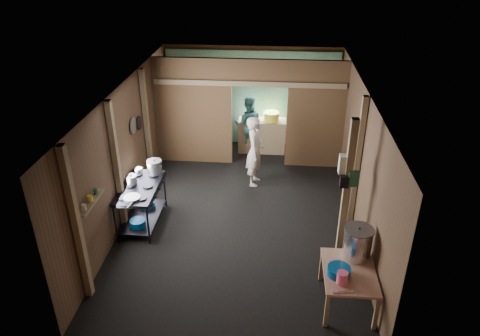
# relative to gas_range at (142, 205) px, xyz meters

# --- Properties ---
(floor) EXTENTS (4.50, 7.00, 0.00)m
(floor) POSITION_rel_gas_range_xyz_m (1.88, 0.60, -0.42)
(floor) COLOR black
(floor) RESTS_ON ground
(ceiling) EXTENTS (4.50, 7.00, 0.00)m
(ceiling) POSITION_rel_gas_range_xyz_m (1.88, 0.60, 2.18)
(ceiling) COLOR #4A4947
(ceiling) RESTS_ON ground
(wall_back) EXTENTS (4.50, 0.00, 2.60)m
(wall_back) POSITION_rel_gas_range_xyz_m (1.88, 4.10, 0.88)
(wall_back) COLOR brown
(wall_back) RESTS_ON ground
(wall_front) EXTENTS (4.50, 0.00, 2.60)m
(wall_front) POSITION_rel_gas_range_xyz_m (1.88, -2.90, 0.88)
(wall_front) COLOR brown
(wall_front) RESTS_ON ground
(wall_left) EXTENTS (0.00, 7.00, 2.60)m
(wall_left) POSITION_rel_gas_range_xyz_m (-0.37, 0.60, 0.88)
(wall_left) COLOR brown
(wall_left) RESTS_ON ground
(wall_right) EXTENTS (0.00, 7.00, 2.60)m
(wall_right) POSITION_rel_gas_range_xyz_m (4.13, 0.60, 0.88)
(wall_right) COLOR brown
(wall_right) RESTS_ON ground
(partition_left) EXTENTS (1.85, 0.10, 2.60)m
(partition_left) POSITION_rel_gas_range_xyz_m (0.55, 2.80, 0.88)
(partition_left) COLOR brown
(partition_left) RESTS_ON floor
(partition_right) EXTENTS (1.35, 0.10, 2.60)m
(partition_right) POSITION_rel_gas_range_xyz_m (3.46, 2.80, 0.88)
(partition_right) COLOR brown
(partition_right) RESTS_ON floor
(partition_header) EXTENTS (1.30, 0.10, 0.60)m
(partition_header) POSITION_rel_gas_range_xyz_m (2.13, 2.80, 1.88)
(partition_header) COLOR brown
(partition_header) RESTS_ON wall_back
(turquoise_panel) EXTENTS (4.40, 0.06, 2.50)m
(turquoise_panel) POSITION_rel_gas_range_xyz_m (1.88, 4.04, 0.83)
(turquoise_panel) COLOR #76BDB3
(turquoise_panel) RESTS_ON wall_back
(back_counter) EXTENTS (1.20, 0.50, 0.85)m
(back_counter) POSITION_rel_gas_range_xyz_m (2.18, 3.55, 0.01)
(back_counter) COLOR #8D7956
(back_counter) RESTS_ON floor
(wall_clock) EXTENTS (0.20, 0.03, 0.20)m
(wall_clock) POSITION_rel_gas_range_xyz_m (2.13, 4.00, 1.48)
(wall_clock) COLOR beige
(wall_clock) RESTS_ON wall_back
(post_left_a) EXTENTS (0.10, 0.12, 2.60)m
(post_left_a) POSITION_rel_gas_range_xyz_m (-0.30, -2.00, 0.88)
(post_left_a) COLOR #8D7956
(post_left_a) RESTS_ON floor
(post_left_b) EXTENTS (0.10, 0.12, 2.60)m
(post_left_b) POSITION_rel_gas_range_xyz_m (-0.30, -0.20, 0.88)
(post_left_b) COLOR #8D7956
(post_left_b) RESTS_ON floor
(post_left_c) EXTENTS (0.10, 0.12, 2.60)m
(post_left_c) POSITION_rel_gas_range_xyz_m (-0.30, 1.80, 0.88)
(post_left_c) COLOR #8D7956
(post_left_c) RESTS_ON floor
(post_right) EXTENTS (0.10, 0.12, 2.60)m
(post_right) POSITION_rel_gas_range_xyz_m (4.06, 0.40, 0.88)
(post_right) COLOR #8D7956
(post_right) RESTS_ON floor
(post_free) EXTENTS (0.12, 0.12, 2.60)m
(post_free) POSITION_rel_gas_range_xyz_m (3.73, -0.70, 0.88)
(post_free) COLOR #8D7956
(post_free) RESTS_ON floor
(cross_beam) EXTENTS (4.40, 0.12, 0.12)m
(cross_beam) POSITION_rel_gas_range_xyz_m (1.88, 2.75, 1.63)
(cross_beam) COLOR #8D7956
(cross_beam) RESTS_ON wall_left
(pan_lid_big) EXTENTS (0.03, 0.34, 0.34)m
(pan_lid_big) POSITION_rel_gas_range_xyz_m (-0.33, 1.00, 1.23)
(pan_lid_big) COLOR slate
(pan_lid_big) RESTS_ON wall_left
(pan_lid_small) EXTENTS (0.03, 0.30, 0.30)m
(pan_lid_small) POSITION_rel_gas_range_xyz_m (-0.33, 1.40, 1.13)
(pan_lid_small) COLOR black
(pan_lid_small) RESTS_ON wall_left
(wall_shelf) EXTENTS (0.14, 0.80, 0.03)m
(wall_shelf) POSITION_rel_gas_range_xyz_m (-0.27, -1.50, 0.98)
(wall_shelf) COLOR #8D7956
(wall_shelf) RESTS_ON wall_left
(jar_white) EXTENTS (0.07, 0.07, 0.10)m
(jar_white) POSITION_rel_gas_range_xyz_m (-0.27, -1.75, 1.05)
(jar_white) COLOR beige
(jar_white) RESTS_ON wall_shelf
(jar_yellow) EXTENTS (0.08, 0.08, 0.10)m
(jar_yellow) POSITION_rel_gas_range_xyz_m (-0.27, -1.50, 1.05)
(jar_yellow) COLOR yellow
(jar_yellow) RESTS_ON wall_shelf
(jar_green) EXTENTS (0.06, 0.06, 0.10)m
(jar_green) POSITION_rel_gas_range_xyz_m (-0.27, -1.28, 1.05)
(jar_green) COLOR #21583A
(jar_green) RESTS_ON wall_shelf
(bag_white) EXTENTS (0.22, 0.15, 0.32)m
(bag_white) POSITION_rel_gas_range_xyz_m (3.68, -0.62, 1.36)
(bag_white) COLOR beige
(bag_white) RESTS_ON post_free
(bag_green) EXTENTS (0.16, 0.12, 0.24)m
(bag_green) POSITION_rel_gas_range_xyz_m (3.80, -0.76, 1.18)
(bag_green) COLOR #21583A
(bag_green) RESTS_ON post_free
(bag_black) EXTENTS (0.14, 0.10, 0.20)m
(bag_black) POSITION_rel_gas_range_xyz_m (3.66, -0.78, 1.13)
(bag_black) COLOR black
(bag_black) RESTS_ON post_free
(gas_range) EXTENTS (0.72, 1.41, 0.83)m
(gas_range) POSITION_rel_gas_range_xyz_m (0.00, 0.00, 0.00)
(gas_range) COLOR black
(gas_range) RESTS_ON floor
(prep_table) EXTENTS (0.77, 1.06, 0.63)m
(prep_table) POSITION_rel_gas_range_xyz_m (3.71, -1.85, -0.10)
(prep_table) COLOR tan
(prep_table) RESTS_ON floor
(stove_pot_large) EXTENTS (0.34, 0.34, 0.31)m
(stove_pot_large) POSITION_rel_gas_range_xyz_m (0.17, 0.53, 0.55)
(stove_pot_large) COLOR silver
(stove_pot_large) RESTS_ON gas_range
(stove_pot_med) EXTENTS (0.28, 0.28, 0.20)m
(stove_pot_med) POSITION_rel_gas_range_xyz_m (-0.17, 0.08, 0.50)
(stove_pot_med) COLOR silver
(stove_pot_med) RESTS_ON gas_range
(stove_saucepan) EXTENTS (0.17, 0.17, 0.10)m
(stove_saucepan) POSITION_rel_gas_range_xyz_m (-0.17, 0.54, 0.46)
(stove_saucepan) COLOR silver
(stove_saucepan) RESTS_ON gas_range
(frying_pan) EXTENTS (0.39, 0.57, 0.07)m
(frying_pan) POSITION_rel_gas_range_xyz_m (0.00, -0.46, 0.44)
(frying_pan) COLOR slate
(frying_pan) RESTS_ON gas_range
(blue_tub_front) EXTENTS (0.30, 0.30, 0.12)m
(blue_tub_front) POSITION_rel_gas_range_xyz_m (0.00, -0.33, -0.19)
(blue_tub_front) COLOR #084B85
(blue_tub_front) RESTS_ON gas_range
(blue_tub_back) EXTENTS (0.30, 0.30, 0.12)m
(blue_tub_back) POSITION_rel_gas_range_xyz_m (0.00, 0.35, -0.19)
(blue_tub_back) COLOR #084B85
(blue_tub_back) RESTS_ON gas_range
(stock_pot) EXTENTS (0.52, 0.52, 0.53)m
(stock_pot) POSITION_rel_gas_range_xyz_m (3.85, -1.48, 0.46)
(stock_pot) COLOR silver
(stock_pot) RESTS_ON prep_table
(wash_basin) EXTENTS (0.36, 0.36, 0.13)m
(wash_basin) POSITION_rel_gas_range_xyz_m (3.54, -1.94, 0.28)
(wash_basin) COLOR #084B85
(wash_basin) RESTS_ON prep_table
(pink_bucket) EXTENTS (0.21, 0.21, 0.19)m
(pink_bucket) POSITION_rel_gas_range_xyz_m (3.56, -2.12, 0.31)
(pink_bucket) COLOR #FD5F92
(pink_bucket) RESTS_ON prep_table
(knife) EXTENTS (0.30, 0.08, 0.01)m
(knife) POSITION_rel_gas_range_xyz_m (3.56, -2.32, 0.22)
(knife) COLOR silver
(knife) RESTS_ON prep_table
(yellow_tub) EXTENTS (0.40, 0.40, 0.22)m
(yellow_tub) POSITION_rel_gas_range_xyz_m (2.40, 3.55, 0.55)
(yellow_tub) COLOR yellow
(yellow_tub) RESTS_ON back_counter
(red_cup) EXTENTS (0.13, 0.13, 0.15)m
(red_cup) POSITION_rel_gas_range_xyz_m (1.90, 3.55, 0.51)
(red_cup) COLOR #A00016
(red_cup) RESTS_ON back_counter
(cook) EXTENTS (0.43, 0.61, 1.61)m
(cook) POSITION_rel_gas_range_xyz_m (2.09, 1.79, 0.39)
(cook) COLOR beige
(cook) RESTS_ON floor
(worker_back) EXTENTS (0.73, 0.57, 1.49)m
(worker_back) POSITION_rel_gas_range_xyz_m (1.83, 3.48, 0.33)
(worker_back) COLOR teal
(worker_back) RESTS_ON floor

